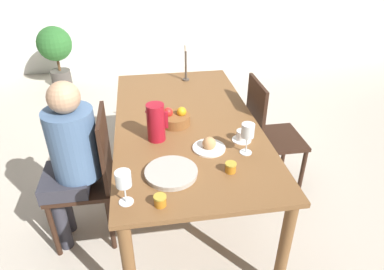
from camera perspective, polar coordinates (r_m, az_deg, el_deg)
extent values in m
plane|color=beige|center=(2.88, -0.90, -10.71)|extent=(20.00, 20.00, 0.00)
cube|color=brown|center=(2.46, -1.04, 2.12)|extent=(0.99, 1.90, 0.03)
cylinder|color=brown|center=(2.00, -10.40, -21.13)|extent=(0.07, 0.07, 0.72)
cylinder|color=brown|center=(2.12, 15.09, -17.83)|extent=(0.07, 0.07, 0.72)
cylinder|color=brown|center=(3.40, -10.45, 3.24)|extent=(0.07, 0.07, 0.72)
cylinder|color=brown|center=(3.48, 4.09, 4.34)|extent=(0.07, 0.07, 0.72)
cylinder|color=#331E14|center=(2.51, -22.05, -14.63)|extent=(0.04, 0.04, 0.44)
cylinder|color=#331E14|center=(2.78, -20.72, -9.21)|extent=(0.04, 0.04, 0.44)
cylinder|color=#331E14|center=(2.44, -13.36, -14.33)|extent=(0.04, 0.04, 0.44)
cylinder|color=#331E14|center=(2.71, -13.02, -8.78)|extent=(0.04, 0.04, 0.44)
cube|color=#331E14|center=(2.45, -18.16, -7.60)|extent=(0.42, 0.42, 0.03)
cube|color=#331E14|center=(2.27, -14.34, -2.15)|extent=(0.03, 0.39, 0.49)
cylinder|color=#331E14|center=(3.21, 15.16, -2.14)|extent=(0.04, 0.04, 0.44)
cylinder|color=#331E14|center=(2.94, 17.85, -6.04)|extent=(0.04, 0.04, 0.44)
cylinder|color=#331E14|center=(3.09, 8.83, -2.78)|extent=(0.04, 0.04, 0.44)
cylinder|color=#331E14|center=(2.81, 11.00, -6.94)|extent=(0.04, 0.04, 0.44)
cube|color=#331E14|center=(2.88, 13.77, -0.60)|extent=(0.42, 0.42, 0.03)
cube|color=#331E14|center=(2.69, 10.54, 3.78)|extent=(0.03, 0.39, 0.49)
cylinder|color=#33333D|center=(2.54, -20.95, -13.30)|extent=(0.09, 0.09, 0.47)
cylinder|color=#33333D|center=(2.65, -20.40, -10.90)|extent=(0.09, 0.09, 0.47)
cube|color=#33333D|center=(2.40, -20.15, -7.13)|extent=(0.30, 0.34, 0.11)
cylinder|color=#4C6B93|center=(2.23, -19.16, -1.43)|extent=(0.30, 0.30, 0.46)
sphere|color=tan|center=(2.09, -20.64, 5.88)|extent=(0.19, 0.19, 0.19)
cylinder|color=tan|center=(2.38, -21.33, 3.43)|extent=(0.25, 0.06, 0.20)
cylinder|color=#A31423|center=(2.18, -6.04, 2.11)|extent=(0.12, 0.12, 0.25)
cube|color=#A31423|center=(2.18, -4.28, 2.54)|extent=(0.02, 0.02, 0.11)
cone|color=#A31423|center=(2.13, -7.42, 4.35)|extent=(0.04, 0.04, 0.04)
cylinder|color=white|center=(2.12, 8.94, -2.87)|extent=(0.07, 0.07, 0.00)
cylinder|color=white|center=(2.09, 9.06, -1.55)|extent=(0.01, 0.01, 0.11)
cylinder|color=white|center=(2.04, 9.29, 0.76)|extent=(0.08, 0.08, 0.08)
cylinder|color=white|center=(1.78, -10.89, -10.88)|extent=(0.07, 0.07, 0.00)
cylinder|color=white|center=(1.74, -11.07, -9.54)|extent=(0.01, 0.01, 0.10)
cylinder|color=white|center=(1.69, -11.39, -7.18)|extent=(0.08, 0.08, 0.08)
cylinder|color=red|center=(1.70, -11.32, -7.65)|extent=(0.06, 0.06, 0.04)
cylinder|color=white|center=(2.24, 8.26, -0.79)|extent=(0.13, 0.13, 0.01)
cylinder|color=white|center=(2.22, 8.33, -0.01)|extent=(0.07, 0.07, 0.06)
cube|color=white|center=(2.23, 9.42, 0.15)|extent=(0.01, 0.01, 0.03)
cylinder|color=#B7B2A8|center=(1.92, -3.48, -6.44)|extent=(0.29, 0.29, 0.02)
cylinder|color=#B7B2A8|center=(1.91, -3.49, -6.08)|extent=(0.30, 0.30, 0.01)
cylinder|color=white|center=(2.13, 2.84, -2.17)|extent=(0.21, 0.21, 0.01)
sphere|color=tan|center=(2.12, 2.87, -1.41)|extent=(0.08, 0.08, 0.08)
cylinder|color=#C67A1E|center=(1.94, 6.45, -5.40)|extent=(0.06, 0.06, 0.06)
cylinder|color=gold|center=(1.92, 6.50, -4.81)|extent=(0.06, 0.06, 0.01)
cylinder|color=#C67A1E|center=(1.72, -5.33, -10.84)|extent=(0.06, 0.06, 0.06)
cylinder|color=gold|center=(1.71, -5.38, -10.22)|extent=(0.06, 0.06, 0.01)
cylinder|color=brown|center=(2.39, -2.84, 2.58)|extent=(0.21, 0.21, 0.07)
sphere|color=gold|center=(2.37, -1.76, 3.90)|extent=(0.07, 0.07, 0.07)
sphere|color=red|center=(2.37, -4.03, 3.80)|extent=(0.07, 0.07, 0.07)
cylinder|color=#4C4238|center=(3.13, -1.02, 9.23)|extent=(0.06, 0.06, 0.01)
cylinder|color=#4C4238|center=(3.08, -1.05, 11.56)|extent=(0.02, 0.02, 0.26)
cylinder|color=beige|center=(3.03, -1.07, 14.29)|extent=(0.02, 0.02, 0.05)
cylinder|color=#4C4742|center=(5.27, -20.94, 8.94)|extent=(0.27, 0.27, 0.21)
cylinder|color=brown|center=(5.21, -21.35, 10.93)|extent=(0.04, 0.04, 0.18)
sphere|color=#2D6B2D|center=(5.13, -21.97, 13.92)|extent=(0.46, 0.46, 0.46)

